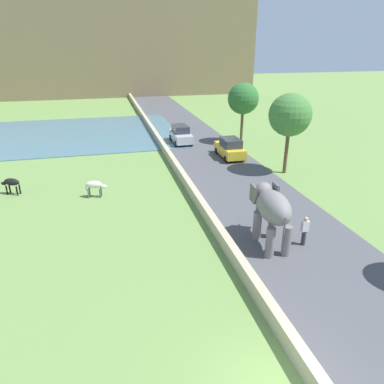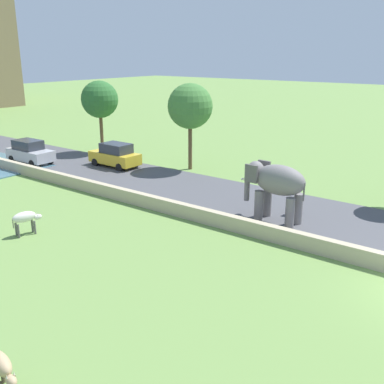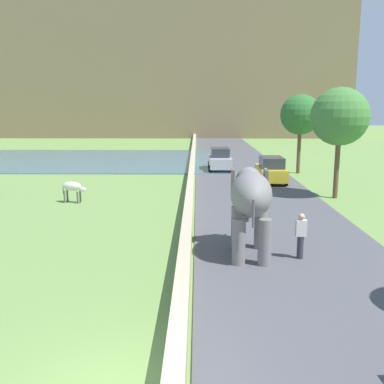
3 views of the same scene
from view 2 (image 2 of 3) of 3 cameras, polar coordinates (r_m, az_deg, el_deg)
The scene contains 10 objects.
road_surface at distance 31.49m, azimuth -8.52°, elevation 1.98°, with size 7.00×120.00×0.06m, color #4C4C51.
barrier_wall at distance 27.50m, azimuth -11.23°, elevation 0.31°, with size 0.40×110.00×0.74m, color tan.
elephant at distance 22.69m, azimuth 10.51°, elevation 1.11°, with size 1.55×3.50×2.99m.
person_beside_elephant at distance 24.29m, azimuth 13.16°, elevation -0.86°, with size 0.36×0.22×1.63m.
car_silver at distance 36.92m, azimuth -19.82°, elevation 4.79°, with size 1.84×4.02×1.80m.
car_yellow at distance 34.10m, azimuth -9.68°, elevation 4.61°, with size 1.82×4.02×1.80m.
cow_tan at distance 12.84m, azimuth -23.03°, elevation -19.59°, with size 0.59×1.42×1.15m.
cow_white at distance 22.47m, azimuth -20.30°, elevation -3.10°, with size 1.42×0.67×1.15m.
tree_mid at distance 38.77m, azimuth -11.59°, elevation 11.36°, with size 3.05×3.05×6.02m.
tree_far at distance 32.40m, azimuth -0.24°, elevation 10.76°, with size 3.21×3.21×6.18m.
Camera 2 is at (-16.16, -1.82, 8.26)m, focal length 42.21 mm.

